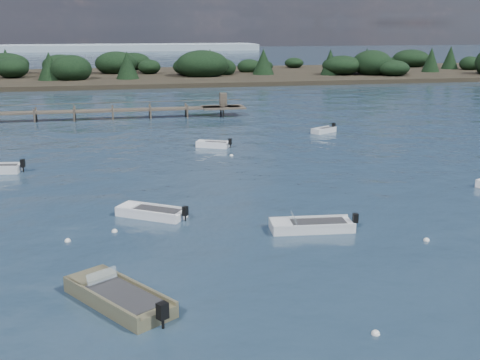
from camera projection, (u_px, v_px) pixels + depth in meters
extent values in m
plane|color=#182838|center=(179.00, 104.00, 82.46)|extent=(400.00, 400.00, 0.00)
cube|color=#6C6648|center=(119.00, 301.00, 23.67)|extent=(4.40, 5.33, 0.78)
cube|color=#6C6648|center=(91.00, 276.00, 24.89)|extent=(2.10, 1.97, 0.16)
cube|color=#272729|center=(124.00, 296.00, 23.30)|extent=(3.19, 3.75, 0.13)
cube|color=#6C6648|center=(99.00, 297.00, 22.95)|extent=(2.93, 4.36, 0.16)
cube|color=#6C6648|center=(137.00, 284.00, 24.16)|extent=(2.93, 4.36, 0.16)
cube|color=black|center=(162.00, 311.00, 21.61)|extent=(0.49, 0.47, 0.61)
cylinder|color=black|center=(163.00, 324.00, 21.74)|extent=(0.15, 0.15, 0.61)
cube|color=silver|center=(102.00, 276.00, 24.26)|extent=(1.24, 0.90, 0.47)
cube|color=white|center=(213.00, 146.00, 53.57)|extent=(3.04, 2.24, 0.66)
cube|color=white|center=(201.00, 141.00, 53.72)|extent=(1.05, 1.21, 0.13)
cube|color=#272729|center=(215.00, 143.00, 53.44)|extent=(2.12, 1.65, 0.11)
cube|color=white|center=(211.00, 143.00, 52.99)|extent=(2.59, 1.33, 0.13)
cube|color=white|center=(214.00, 141.00, 53.95)|extent=(2.59, 1.33, 0.13)
cube|color=black|center=(230.00, 141.00, 53.06)|extent=(0.38, 0.40, 0.52)
cylinder|color=black|center=(230.00, 146.00, 53.18)|extent=(0.13, 0.13, 0.52)
cube|color=silver|center=(312.00, 228.00, 32.16)|extent=(4.53, 2.05, 0.64)
cube|color=silver|center=(281.00, 223.00, 31.88)|extent=(1.19, 1.57, 0.13)
cube|color=#272729|center=(318.00, 223.00, 32.12)|extent=(3.10, 1.59, 0.11)
cube|color=silver|center=(315.00, 226.00, 31.32)|extent=(4.38, 0.52, 0.13)
cube|color=silver|center=(309.00, 217.00, 32.80)|extent=(4.38, 0.52, 0.13)
cube|color=black|center=(355.00, 218.00, 32.30)|extent=(0.28, 0.33, 0.50)
cylinder|color=black|center=(355.00, 226.00, 32.41)|extent=(0.10, 0.10, 0.50)
cube|color=silver|center=(294.00, 218.00, 31.90)|extent=(0.25, 1.19, 0.38)
cube|color=silver|center=(324.00, 132.00, 60.68)|extent=(2.89, 2.31, 0.63)
cube|color=silver|center=(317.00, 129.00, 59.92)|extent=(1.06, 1.17, 0.13)
cube|color=#272729|center=(325.00, 129.00, 60.75)|extent=(2.03, 1.68, 0.11)
cube|color=silver|center=(328.00, 129.00, 60.24)|extent=(2.40, 1.46, 0.13)
cube|color=silver|center=(320.00, 128.00, 60.94)|extent=(2.40, 1.46, 0.13)
cube|color=black|center=(334.00, 125.00, 61.57)|extent=(0.37, 0.39, 0.50)
cylinder|color=black|center=(334.00, 130.00, 61.68)|extent=(0.12, 0.12, 0.50)
cube|color=white|center=(152.00, 215.00, 34.38)|extent=(4.10, 3.44, 0.66)
cube|color=white|center=(129.00, 206.00, 34.82)|extent=(1.54, 1.64, 0.13)
cube|color=#272729|center=(156.00, 210.00, 34.18)|extent=(2.89, 2.49, 0.11)
cube|color=white|center=(145.00, 212.00, 33.66)|extent=(3.32, 2.29, 0.13)
cube|color=white|center=(157.00, 205.00, 34.90)|extent=(3.32, 2.29, 0.13)
cube|color=black|center=(185.00, 211.00, 33.46)|extent=(0.40, 0.41, 0.51)
cylinder|color=black|center=(185.00, 219.00, 33.57)|extent=(0.13, 0.13, 0.51)
cube|color=#272729|center=(0.00, 166.00, 44.40)|extent=(2.47, 1.42, 0.13)
cube|color=black|center=(23.00, 163.00, 44.47)|extent=(0.35, 0.40, 0.59)
cylinder|color=black|center=(23.00, 170.00, 44.60)|extent=(0.12, 0.12, 0.59)
sphere|color=silver|center=(376.00, 334.00, 21.38)|extent=(0.32, 0.32, 0.32)
sphere|color=silver|center=(426.00, 241.00, 30.57)|extent=(0.32, 0.32, 0.32)
sphere|color=silver|center=(68.00, 241.00, 30.47)|extent=(0.32, 0.32, 0.32)
sphere|color=silver|center=(231.00, 156.00, 50.07)|extent=(0.32, 0.32, 0.32)
sphere|color=silver|center=(115.00, 232.00, 31.86)|extent=(0.32, 0.32, 0.32)
cube|color=#4D4438|center=(223.00, 107.00, 71.63)|extent=(5.00, 3.20, 0.18)
cube|color=#4D4438|center=(223.00, 100.00, 71.40)|extent=(0.80, 0.80, 1.60)
cylinder|color=#4D4438|center=(35.00, 119.00, 66.73)|extent=(0.20, 0.20, 2.20)
cylinder|color=#4D4438|center=(36.00, 117.00, 68.34)|extent=(0.20, 0.20, 2.20)
cylinder|color=#4D4438|center=(74.00, 118.00, 67.57)|extent=(0.20, 0.20, 2.20)
cylinder|color=#4D4438|center=(75.00, 116.00, 69.19)|extent=(0.20, 0.20, 2.20)
cylinder|color=#4D4438|center=(113.00, 117.00, 68.41)|extent=(0.20, 0.20, 2.20)
cylinder|color=#4D4438|center=(113.00, 114.00, 70.03)|extent=(0.20, 0.20, 2.20)
cylinder|color=#4D4438|center=(151.00, 116.00, 69.26)|extent=(0.20, 0.20, 2.20)
cylinder|color=#4D4438|center=(150.00, 113.00, 70.88)|extent=(0.20, 0.20, 2.20)
cylinder|color=#4D4438|center=(187.00, 114.00, 70.10)|extent=(0.20, 0.20, 2.20)
cylinder|color=#4D4438|center=(186.00, 112.00, 71.72)|extent=(0.20, 0.20, 2.20)
cylinder|color=#4D4438|center=(223.00, 113.00, 70.95)|extent=(0.20, 0.20, 2.20)
cylinder|color=#4D4438|center=(221.00, 111.00, 72.57)|extent=(0.20, 0.20, 2.20)
cube|color=black|center=(278.00, 76.00, 125.28)|extent=(190.00, 40.00, 1.60)
ellipsoid|color=black|center=(278.00, 63.00, 124.57)|extent=(180.50, 36.00, 4.40)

